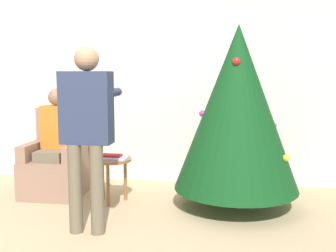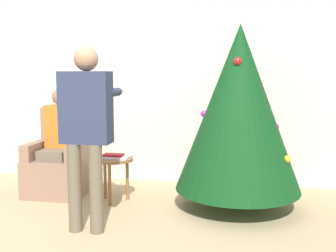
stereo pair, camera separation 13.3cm
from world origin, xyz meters
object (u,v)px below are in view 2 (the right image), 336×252
armchair (61,164)px  side_stool (114,164)px  christmas_tree (239,108)px  person_seated (59,136)px  person_standing (86,122)px

armchair → side_stool: bearing=-16.5°
christmas_tree → armchair: 2.20m
person_seated → person_standing: bearing=-53.1°
side_stool → armchair: bearing=163.5°
christmas_tree → person_seated: christmas_tree is taller
person_standing → armchair: bearing=126.1°
christmas_tree → person_standing: christmas_tree is taller
person_standing → side_stool: 1.00m
person_seated → side_stool: person_seated is taller
christmas_tree → side_stool: christmas_tree is taller
person_seated → christmas_tree: bearing=-3.8°
side_stool → christmas_tree: bearing=2.1°
person_seated → person_standing: 1.30m
armchair → person_seated: size_ratio=0.81×
person_seated → side_stool: 0.80m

